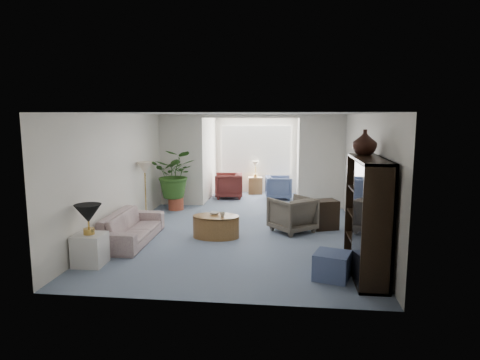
# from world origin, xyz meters

# --- Properties ---
(floor) EXTENTS (6.00, 6.00, 0.00)m
(floor) POSITION_xyz_m (0.00, 0.00, 0.00)
(floor) COLOR gray
(floor) RESTS_ON ground
(sunroom_floor) EXTENTS (2.60, 2.60, 0.00)m
(sunroom_floor) POSITION_xyz_m (0.00, 4.10, 0.00)
(sunroom_floor) COLOR gray
(sunroom_floor) RESTS_ON ground
(back_pier_left) EXTENTS (1.20, 0.12, 2.50)m
(back_pier_left) POSITION_xyz_m (-1.90, 3.00, 1.25)
(back_pier_left) COLOR silver
(back_pier_left) RESTS_ON ground
(back_pier_right) EXTENTS (1.20, 0.12, 2.50)m
(back_pier_right) POSITION_xyz_m (1.90, 3.00, 1.25)
(back_pier_right) COLOR silver
(back_pier_right) RESTS_ON ground
(back_header) EXTENTS (2.60, 0.12, 0.10)m
(back_header) POSITION_xyz_m (0.00, 3.00, 2.45)
(back_header) COLOR silver
(back_header) RESTS_ON back_pier_left
(window_pane) EXTENTS (2.20, 0.02, 1.50)m
(window_pane) POSITION_xyz_m (0.00, 5.18, 1.40)
(window_pane) COLOR white
(window_blinds) EXTENTS (2.20, 0.02, 1.50)m
(window_blinds) POSITION_xyz_m (0.00, 5.15, 1.40)
(window_blinds) COLOR white
(framed_picture) EXTENTS (0.04, 0.50, 0.40)m
(framed_picture) POSITION_xyz_m (2.46, -0.10, 1.70)
(framed_picture) COLOR #B3A48F
(sofa) EXTENTS (0.81, 2.00, 0.58)m
(sofa) POSITION_xyz_m (-2.03, -0.47, 0.29)
(sofa) COLOR beige
(sofa) RESTS_ON ground
(end_table) EXTENTS (0.49, 0.49, 0.53)m
(end_table) POSITION_xyz_m (-2.23, -1.82, 0.26)
(end_table) COLOR silver
(end_table) RESTS_ON ground
(table_lamp) EXTENTS (0.44, 0.44, 0.30)m
(table_lamp) POSITION_xyz_m (-2.23, -1.82, 0.88)
(table_lamp) COLOR black
(table_lamp) RESTS_ON end_table
(floor_lamp) EXTENTS (0.36, 0.36, 0.28)m
(floor_lamp) POSITION_xyz_m (-2.32, 1.25, 1.25)
(floor_lamp) COLOR beige
(floor_lamp) RESTS_ON ground
(coffee_table) EXTENTS (1.19, 1.19, 0.45)m
(coffee_table) POSITION_xyz_m (-0.42, 0.01, 0.23)
(coffee_table) COLOR olive
(coffee_table) RESTS_ON ground
(coffee_bowl) EXTENTS (0.25, 0.25, 0.05)m
(coffee_bowl) POSITION_xyz_m (-0.47, 0.11, 0.47)
(coffee_bowl) COLOR silver
(coffee_bowl) RESTS_ON coffee_table
(coffee_cup) EXTENTS (0.13, 0.13, 0.10)m
(coffee_cup) POSITION_xyz_m (-0.27, -0.09, 0.50)
(coffee_cup) COLOR beige
(coffee_cup) RESTS_ON coffee_table
(wingback_chair) EXTENTS (1.14, 1.14, 0.75)m
(wingback_chair) POSITION_xyz_m (1.12, 0.62, 0.37)
(wingback_chair) COLOR #675D52
(wingback_chair) RESTS_ON ground
(side_table_dark) EXTENTS (0.64, 0.58, 0.64)m
(side_table_dark) POSITION_xyz_m (1.82, 0.92, 0.32)
(side_table_dark) COLOR black
(side_table_dark) RESTS_ON ground
(entertainment_cabinet) EXTENTS (0.44, 1.65, 1.83)m
(entertainment_cabinet) POSITION_xyz_m (2.23, -1.74, 0.92)
(entertainment_cabinet) COLOR black
(entertainment_cabinet) RESTS_ON ground
(cabinet_urn) EXTENTS (0.39, 0.39, 0.41)m
(cabinet_urn) POSITION_xyz_m (2.23, -1.24, 2.03)
(cabinet_urn) COLOR black
(cabinet_urn) RESTS_ON entertainment_cabinet
(ottoman) EXTENTS (0.64, 0.64, 0.40)m
(ottoman) POSITION_xyz_m (1.70, -1.97, 0.20)
(ottoman) COLOR slate
(ottoman) RESTS_ON ground
(plant_pot) EXTENTS (0.40, 0.40, 0.32)m
(plant_pot) POSITION_xyz_m (-1.91, 2.42, 0.16)
(plant_pot) COLOR #A74830
(plant_pot) RESTS_ON ground
(house_plant) EXTENTS (1.15, 0.99, 1.27)m
(house_plant) POSITION_xyz_m (-1.91, 2.42, 0.96)
(house_plant) COLOR #2E591E
(house_plant) RESTS_ON plant_pot
(sunroom_chair_blue) EXTENTS (0.83, 0.82, 0.69)m
(sunroom_chair_blue) POSITION_xyz_m (0.75, 4.17, 0.34)
(sunroom_chair_blue) COLOR slate
(sunroom_chair_blue) RESTS_ON ground
(sunroom_chair_maroon) EXTENTS (0.91, 0.89, 0.75)m
(sunroom_chair_maroon) POSITION_xyz_m (-0.75, 4.17, 0.37)
(sunroom_chair_maroon) COLOR maroon
(sunroom_chair_maroon) RESTS_ON ground
(sunroom_table) EXTENTS (0.47, 0.39, 0.53)m
(sunroom_table) POSITION_xyz_m (0.00, 4.92, 0.27)
(sunroom_table) COLOR olive
(sunroom_table) RESTS_ON ground
(shelf_clutter) EXTENTS (0.30, 0.57, 1.06)m
(shelf_clutter) POSITION_xyz_m (2.18, -2.12, 1.09)
(shelf_clutter) COLOR #4D4A47
(shelf_clutter) RESTS_ON entertainment_cabinet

